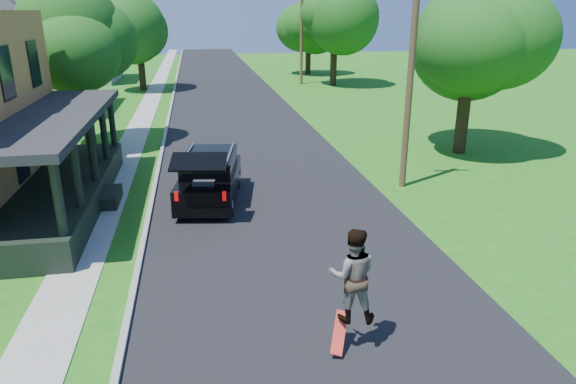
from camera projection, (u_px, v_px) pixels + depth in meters
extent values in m
plane|color=#1B6614|center=(303.00, 274.00, 12.75)|extent=(140.00, 140.00, 0.00)
cube|color=black|center=(236.00, 118.00, 31.31)|extent=(8.00, 120.00, 0.02)
cube|color=gray|center=(168.00, 120.00, 30.63)|extent=(0.15, 120.00, 0.12)
cube|color=gray|center=(142.00, 121.00, 30.37)|extent=(1.30, 120.00, 0.03)
cube|color=black|center=(66.00, 193.00, 17.03)|extent=(2.40, 10.00, 0.90)
cube|color=black|center=(54.00, 117.00, 16.18)|extent=(2.60, 10.30, 0.25)
cube|color=#A8A195|center=(13.00, 73.00, 31.94)|extent=(8.00, 8.00, 5.00)
cube|color=#A8A195|center=(69.00, 53.00, 46.78)|extent=(8.00, 8.00, 5.00)
cube|color=black|center=(210.00, 183.00, 17.49)|extent=(2.46, 4.50, 0.82)
cube|color=black|center=(210.00, 163.00, 17.40)|extent=(2.06, 2.88, 0.53)
cube|color=black|center=(209.00, 155.00, 17.30)|extent=(2.11, 2.97, 0.08)
cube|color=black|center=(198.00, 162.00, 15.07)|extent=(1.77, 1.14, 0.37)
cube|color=#2D2E32|center=(204.00, 187.00, 16.18)|extent=(0.76, 0.68, 0.44)
cube|color=#B7B7BB|center=(188.00, 153.00, 17.27)|extent=(0.44, 2.33, 0.06)
cube|color=#B7B7BB|center=(230.00, 152.00, 17.29)|extent=(0.44, 2.33, 0.06)
cube|color=#990505|center=(176.00, 196.00, 15.38)|extent=(0.12, 0.08, 0.29)
cube|color=#990505|center=(224.00, 196.00, 15.40)|extent=(0.12, 0.08, 0.29)
cylinder|color=black|center=(194.00, 179.00, 18.90)|extent=(0.34, 0.69, 0.66)
cylinder|color=black|center=(236.00, 179.00, 18.92)|extent=(0.34, 0.69, 0.66)
cylinder|color=black|center=(180.00, 206.00, 16.25)|extent=(0.34, 0.69, 0.66)
cylinder|color=black|center=(229.00, 206.00, 16.27)|extent=(0.34, 0.69, 0.66)
imported|color=black|center=(353.00, 275.00, 9.50)|extent=(1.03, 0.88, 1.86)
cube|color=red|center=(339.00, 332.00, 9.77)|extent=(0.51, 0.70, 0.62)
cylinder|color=black|center=(87.00, 115.00, 23.83)|extent=(0.65, 0.65, 3.21)
sphere|color=#2C661B|center=(78.00, 43.00, 22.77)|extent=(5.97, 5.97, 4.79)
sphere|color=#2C661B|center=(84.00, 18.00, 22.34)|extent=(5.17, 5.17, 4.15)
sphere|color=#2C661B|center=(64.00, 31.00, 22.70)|extent=(5.30, 5.30, 4.25)
cylinder|color=black|center=(142.00, 71.00, 41.76)|extent=(0.60, 0.60, 3.05)
sphere|color=#2C661B|center=(138.00, 29.00, 40.66)|extent=(5.96, 5.96, 5.29)
sphere|color=#2C661B|center=(142.00, 13.00, 40.13)|extent=(5.16, 5.16, 4.59)
sphere|color=#2C661B|center=(131.00, 21.00, 40.67)|extent=(5.29, 5.29, 4.70)
cylinder|color=black|center=(462.00, 123.00, 23.25)|extent=(0.68, 0.68, 2.76)
sphere|color=#2C661B|center=(470.00, 51.00, 22.20)|extent=(6.43, 6.43, 5.34)
sphere|color=#2C661B|center=(486.00, 22.00, 21.69)|extent=(5.57, 5.57, 4.63)
sphere|color=#2C661B|center=(456.00, 36.00, 22.16)|extent=(5.71, 5.71, 4.75)
cylinder|color=black|center=(333.00, 64.00, 44.41)|extent=(0.64, 0.64, 3.68)
sphere|color=#2C661B|center=(335.00, 19.00, 43.19)|extent=(6.18, 6.18, 5.51)
sphere|color=#2C661B|center=(341.00, 4.00, 42.51)|extent=(5.35, 5.35, 4.77)
sphere|color=#2C661B|center=(328.00, 11.00, 43.34)|extent=(5.49, 5.49, 4.89)
cylinder|color=black|center=(308.00, 60.00, 52.45)|extent=(0.70, 0.70, 2.86)
sphere|color=#2C661B|center=(308.00, 28.00, 51.41)|extent=(6.60, 6.60, 5.05)
sphere|color=#2C661B|center=(312.00, 16.00, 50.70)|extent=(5.72, 5.72, 4.37)
sphere|color=#2C661B|center=(305.00, 22.00, 51.68)|extent=(5.86, 5.86, 4.48)
cylinder|color=#503B25|center=(410.00, 84.00, 17.90)|extent=(0.26, 0.26, 7.51)
cylinder|color=#503B25|center=(302.00, 23.00, 44.14)|extent=(0.27, 0.27, 10.29)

